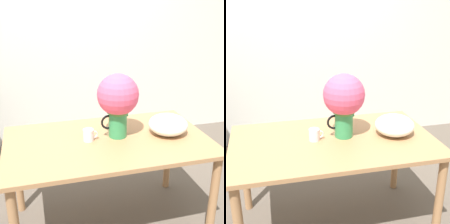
% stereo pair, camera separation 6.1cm
% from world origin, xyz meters
% --- Properties ---
extents(ground_plane, '(12.00, 12.00, 0.00)m').
position_xyz_m(ground_plane, '(0.00, 0.00, 0.00)').
color(ground_plane, brown).
extents(wall_back, '(8.00, 0.05, 2.60)m').
position_xyz_m(wall_back, '(0.00, 1.62, 1.30)').
color(wall_back, silver).
rests_on(wall_back, ground_plane).
extents(table, '(1.46, 0.87, 0.75)m').
position_xyz_m(table, '(0.04, -0.05, 0.66)').
color(table, '#A3754C').
rests_on(table, ground_plane).
extents(flower_vase, '(0.30, 0.30, 0.47)m').
position_xyz_m(flower_vase, '(0.12, -0.01, 1.04)').
color(flower_vase, '#2D844C').
rests_on(flower_vase, table).
extents(coffee_mug, '(0.11, 0.08, 0.09)m').
position_xyz_m(coffee_mug, '(-0.10, -0.03, 0.80)').
color(coffee_mug, silver).
rests_on(coffee_mug, table).
extents(white_bowl, '(0.29, 0.29, 0.15)m').
position_xyz_m(white_bowl, '(0.50, -0.07, 0.83)').
color(white_bowl, white).
rests_on(white_bowl, table).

